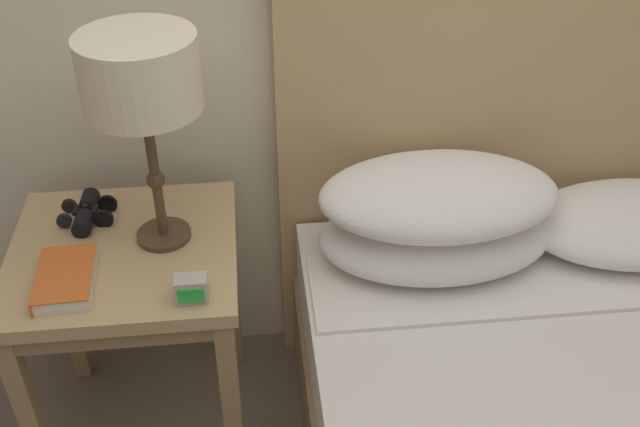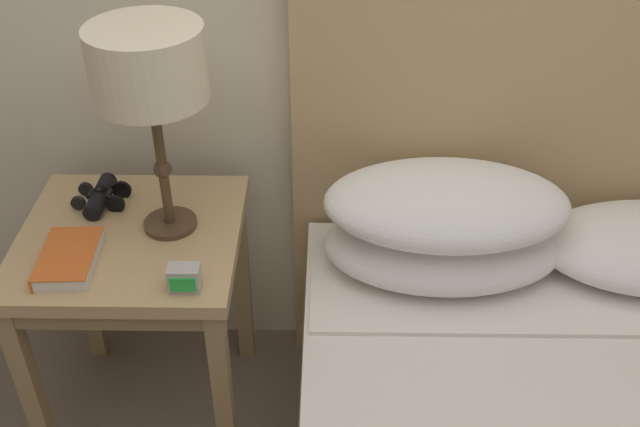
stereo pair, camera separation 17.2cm
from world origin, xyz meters
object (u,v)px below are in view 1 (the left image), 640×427
nightstand (128,278)px  binoculars_pair (87,212)px  table_lamp (140,79)px  book_on_nightstand (65,279)px  alarm_clock (191,289)px

nightstand → binoculars_pair: size_ratio=4.01×
table_lamp → book_on_nightstand: bearing=-143.3°
table_lamp → alarm_clock: size_ratio=7.34×
nightstand → binoculars_pair: bearing=127.2°
book_on_nightstand → binoculars_pair: bearing=86.8°
nightstand → book_on_nightstand: (-0.11, -0.12, 0.11)m
book_on_nightstand → alarm_clock: bearing=-15.7°
table_lamp → book_on_nightstand: size_ratio=2.50×
table_lamp → alarm_clock: bearing=-72.2°
binoculars_pair → alarm_clock: size_ratio=2.29×
table_lamp → binoculars_pair: (-0.19, 0.09, -0.39)m
binoculars_pair → alarm_clock: 0.42m
binoculars_pair → alarm_clock: bearing=-50.6°
table_lamp → alarm_clock: table_lamp is taller
book_on_nightstand → table_lamp: bearing=36.7°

